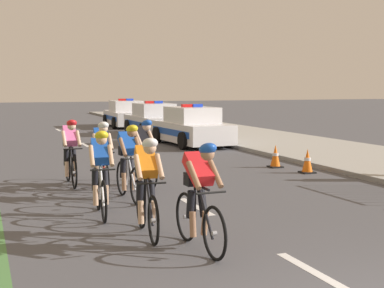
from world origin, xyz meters
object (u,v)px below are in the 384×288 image
at_px(cyclist_seventh, 71,151).
at_px(traffic_cone_near, 275,156).
at_px(cyclist_third, 101,172).
at_px(police_car_nearest, 191,128).
at_px(cyclist_lead, 200,195).
at_px(police_car_third, 126,115).
at_px(cyclist_second, 147,185).
at_px(police_car_second, 153,120).
at_px(cyclist_fifth, 143,152).
at_px(cyclist_fourth, 129,161).
at_px(traffic_cone_mid, 307,161).
at_px(cyclist_sixth, 102,155).

height_order(cyclist_seventh, traffic_cone_near, cyclist_seventh).
bearing_deg(cyclist_third, police_car_nearest, 61.87).
distance_m(cyclist_lead, police_car_third, 24.05).
height_order(cyclist_lead, cyclist_second, same).
relative_size(cyclist_second, police_car_nearest, 0.38).
xyz_separation_m(cyclist_second, police_car_second, (5.30, 17.22, -0.11)).
distance_m(cyclist_second, police_car_nearest, 13.28).
bearing_deg(traffic_cone_near, cyclist_fifth, -160.86).
bearing_deg(cyclist_seventh, police_car_nearest, 51.99).
height_order(cyclist_second, traffic_cone_near, cyclist_second).
height_order(cyclist_lead, police_car_nearest, police_car_nearest).
bearing_deg(cyclist_third, cyclist_fourth, 56.44).
bearing_deg(police_car_second, traffic_cone_near, -89.55).
height_order(cyclist_fifth, police_car_nearest, police_car_nearest).
relative_size(cyclist_lead, traffic_cone_near, 2.69).
distance_m(cyclist_third, cyclist_fifth, 3.09).
relative_size(cyclist_fourth, cyclist_fifth, 1.00).
xyz_separation_m(cyclist_fourth, cyclist_fifth, (0.71, 1.47, 0.00)).
relative_size(cyclist_fourth, police_car_third, 0.39).
xyz_separation_m(police_car_third, traffic_cone_mid, (0.37, -18.10, -0.37)).
bearing_deg(traffic_cone_mid, cyclist_second, -141.51).
bearing_deg(police_car_third, traffic_cone_near, -89.69).
relative_size(cyclist_fifth, police_car_third, 0.39).
bearing_deg(cyclist_sixth, police_car_third, 74.52).
bearing_deg(cyclist_second, traffic_cone_near, 46.65).
distance_m(cyclist_sixth, police_car_second, 14.27).
height_order(cyclist_lead, cyclist_sixth, same).
bearing_deg(police_car_third, cyclist_second, -103.19).
xyz_separation_m(cyclist_fourth, police_car_nearest, (4.88, 9.42, -0.11)).
bearing_deg(cyclist_fourth, cyclist_second, -98.63).
xyz_separation_m(police_car_second, traffic_cone_near, (0.09, -11.50, -0.37)).
bearing_deg(cyclist_sixth, traffic_cone_mid, 6.09).
bearing_deg(cyclist_fifth, traffic_cone_near, 19.14).
bearing_deg(traffic_cone_mid, traffic_cone_near, 103.10).
bearing_deg(police_car_nearest, cyclist_second, -113.52).
distance_m(cyclist_fifth, police_car_nearest, 8.98).
bearing_deg(cyclist_seventh, police_car_second, 65.18).
bearing_deg(police_car_nearest, cyclist_third, -118.13).
distance_m(cyclist_third, police_car_third, 21.82).
height_order(cyclist_third, police_car_second, police_car_second).
bearing_deg(cyclist_sixth, cyclist_seventh, 118.49).
xyz_separation_m(cyclist_second, cyclist_sixth, (0.12, 3.92, 0.00)).
bearing_deg(traffic_cone_near, cyclist_lead, -126.40).
relative_size(cyclist_fifth, police_car_nearest, 0.38).
xyz_separation_m(cyclist_lead, police_car_second, (4.82, 18.17, -0.11)).
height_order(cyclist_seventh, traffic_cone_mid, cyclist_seventh).
xyz_separation_m(police_car_second, traffic_cone_mid, (0.37, -12.71, -0.37)).
bearing_deg(police_car_third, traffic_cone_mid, -88.82).
xyz_separation_m(cyclist_second, cyclist_fourth, (0.42, 2.76, 0.00)).
bearing_deg(cyclist_second, cyclist_fifth, 75.12).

